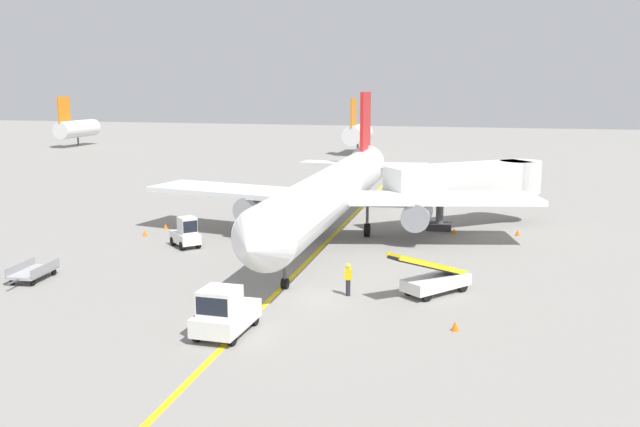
# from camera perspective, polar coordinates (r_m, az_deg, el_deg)

# --- Properties ---
(ground_plane) EXTENTS (300.00, 300.00, 0.00)m
(ground_plane) POSITION_cam_1_polar(r_m,az_deg,el_deg) (34.75, -1.69, -7.07)
(ground_plane) COLOR gray
(taxi_line_yellow) EXTENTS (2.56, 79.98, 0.01)m
(taxi_line_yellow) POSITION_cam_1_polar(r_m,az_deg,el_deg) (39.76, -1.76, -4.77)
(taxi_line_yellow) COLOR yellow
(taxi_line_yellow) RESTS_ON ground
(airliner) EXTENTS (28.60, 35.28, 10.10)m
(airliner) POSITION_cam_1_polar(r_m,az_deg,el_deg) (46.88, 1.09, 1.88)
(airliner) COLOR white
(airliner) RESTS_ON ground
(jet_bridge) EXTENTS (11.43, 10.07, 4.85)m
(jet_bridge) POSITION_cam_1_polar(r_m,az_deg,el_deg) (52.72, 12.94, 2.73)
(jet_bridge) COLOR silver
(jet_bridge) RESTS_ON ground
(pushback_tug) EXTENTS (1.98, 3.64, 2.20)m
(pushback_tug) POSITION_cam_1_polar(r_m,az_deg,el_deg) (29.71, -8.07, -8.27)
(pushback_tug) COLOR silver
(pushback_tug) RESTS_ON ground
(baggage_tug_near_wing) EXTENTS (2.65, 2.58, 2.10)m
(baggage_tug_near_wing) POSITION_cam_1_polar(r_m,az_deg,el_deg) (45.86, -11.23, -1.69)
(baggage_tug_near_wing) COLOR silver
(baggage_tug_near_wing) RESTS_ON ground
(belt_loader_forward_hold) EXTENTS (4.08, 4.70, 2.59)m
(belt_loader_forward_hold) POSITION_cam_1_polar(r_m,az_deg,el_deg) (35.57, 9.62, -5.49)
(belt_loader_forward_hold) COLOR silver
(belt_loader_forward_hold) RESTS_ON ground
(baggage_cart_loaded) EXTENTS (1.83, 3.82, 0.94)m
(baggage_cart_loaded) POSITION_cam_1_polar(r_m,az_deg,el_deg) (40.84, -23.02, -4.54)
(baggage_cart_loaded) COLOR #A5A5A8
(baggage_cart_loaded) RESTS_ON ground
(ground_crew_marshaller) EXTENTS (0.36, 0.24, 1.70)m
(ground_crew_marshaller) POSITION_cam_1_polar(r_m,az_deg,el_deg) (34.77, 2.39, -5.49)
(ground_crew_marshaller) COLOR #26262D
(ground_crew_marshaller) RESTS_ON ground
(safety_cone_nose_left) EXTENTS (0.36, 0.36, 0.44)m
(safety_cone_nose_left) POSITION_cam_1_polar(r_m,az_deg,el_deg) (30.71, 11.32, -9.27)
(safety_cone_nose_left) COLOR orange
(safety_cone_nose_left) RESTS_ON ground
(safety_cone_nose_right) EXTENTS (0.36, 0.36, 0.44)m
(safety_cone_nose_right) POSITION_cam_1_polar(r_m,az_deg,el_deg) (50.72, 16.33, -1.55)
(safety_cone_nose_right) COLOR orange
(safety_cone_nose_right) RESTS_ON ground
(safety_cone_wingtip_left) EXTENTS (0.36, 0.36, 0.44)m
(safety_cone_wingtip_left) POSITION_cam_1_polar(r_m,az_deg,el_deg) (50.05, 11.22, -1.48)
(safety_cone_wingtip_left) COLOR orange
(safety_cone_wingtip_left) RESTS_ON ground
(safety_cone_wingtip_right) EXTENTS (0.36, 0.36, 0.44)m
(safety_cone_wingtip_right) POSITION_cam_1_polar(r_m,az_deg,el_deg) (50.12, -14.54, -1.61)
(safety_cone_wingtip_right) COLOR orange
(safety_cone_wingtip_right) RESTS_ON ground
(safety_cone_tail_area) EXTENTS (0.36, 0.36, 0.44)m
(safety_cone_tail_area) POSITION_cam_1_polar(r_m,az_deg,el_deg) (52.26, -12.88, -1.03)
(safety_cone_tail_area) COLOR orange
(safety_cone_tail_area) RESTS_ON ground
(distant_aircraft_far_left) EXTENTS (3.00, 10.10, 8.80)m
(distant_aircraft_far_left) POSITION_cam_1_polar(r_m,az_deg,el_deg) (128.70, -19.80, 6.78)
(distant_aircraft_far_left) COLOR silver
(distant_aircraft_far_left) RESTS_ON ground
(distant_aircraft_mid_left) EXTENTS (3.00, 10.10, 8.80)m
(distant_aircraft_mid_left) POSITION_cam_1_polar(r_m,az_deg,el_deg) (108.07, 3.19, 6.76)
(distant_aircraft_mid_left) COLOR silver
(distant_aircraft_mid_left) RESTS_ON ground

